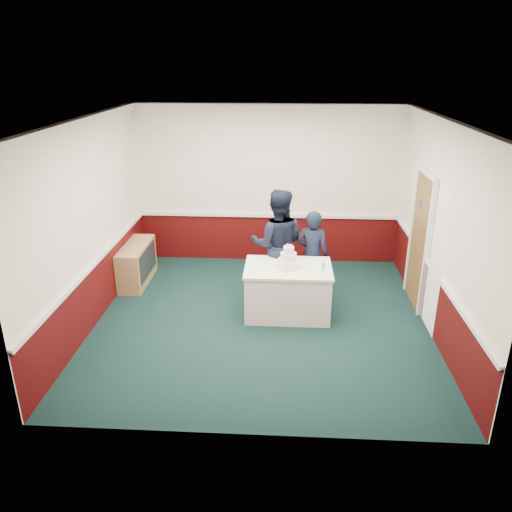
# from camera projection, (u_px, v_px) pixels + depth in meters

# --- Properties ---
(ground) EXTENTS (5.00, 5.00, 0.00)m
(ground) POSITION_uv_depth(u_px,v_px,m) (261.00, 320.00, 7.65)
(ground) COLOR #14312C
(ground) RESTS_ON ground
(room_shell) EXTENTS (5.00, 5.00, 3.00)m
(room_shell) POSITION_uv_depth(u_px,v_px,m) (269.00, 185.00, 7.48)
(room_shell) COLOR white
(room_shell) RESTS_ON ground
(sideboard) EXTENTS (0.41, 1.20, 0.70)m
(sideboard) POSITION_uv_depth(u_px,v_px,m) (137.00, 264.00, 8.84)
(sideboard) COLOR #AF7F54
(sideboard) RESTS_ON ground
(cake_table) EXTENTS (1.32, 0.92, 0.79)m
(cake_table) POSITION_uv_depth(u_px,v_px,m) (288.00, 290.00, 7.72)
(cake_table) COLOR white
(cake_table) RESTS_ON ground
(wedding_cake) EXTENTS (0.35, 0.35, 0.36)m
(wedding_cake) POSITION_uv_depth(u_px,v_px,m) (288.00, 260.00, 7.54)
(wedding_cake) COLOR white
(wedding_cake) RESTS_ON cake_table
(cake_knife) EXTENTS (0.08, 0.21, 0.00)m
(cake_knife) POSITION_uv_depth(u_px,v_px,m) (286.00, 272.00, 7.39)
(cake_knife) COLOR silver
(cake_knife) RESTS_ON cake_table
(champagne_flute) EXTENTS (0.05, 0.05, 0.21)m
(champagne_flute) POSITION_uv_depth(u_px,v_px,m) (323.00, 266.00, 7.24)
(champagne_flute) COLOR silver
(champagne_flute) RESTS_ON cake_table
(person_man) EXTENTS (0.90, 0.70, 1.83)m
(person_man) POSITION_uv_depth(u_px,v_px,m) (278.00, 244.00, 8.13)
(person_man) COLOR black
(person_man) RESTS_ON ground
(person_woman) EXTENTS (0.62, 0.48, 1.50)m
(person_woman) POSITION_uv_depth(u_px,v_px,m) (312.00, 255.00, 8.13)
(person_woman) COLOR black
(person_woman) RESTS_ON ground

